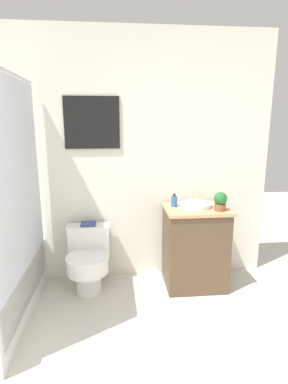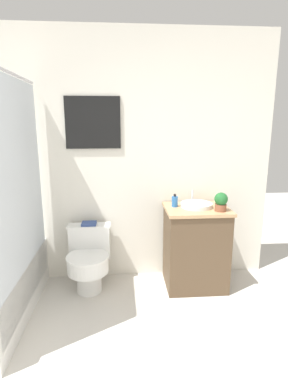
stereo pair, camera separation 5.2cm
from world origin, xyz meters
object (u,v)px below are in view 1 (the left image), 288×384
object	(u,v)px
book_on_tank	(88,224)
sink	(196,205)
potted_plant	(220,201)
soap_bottle	(174,201)
toilet	(88,259)

from	to	relation	value
book_on_tank	sink	bearing A→B (deg)	-6.29
sink	potted_plant	bearing A→B (deg)	-38.54
soap_bottle	book_on_tank	world-z (taller)	soap_bottle
sink	soap_bottle	world-z (taller)	sink
potted_plant	book_on_tank	size ratio (longest dim) A/B	1.22
sink	book_on_tank	xyz separation A→B (m)	(-1.05, 0.12, -0.20)
toilet	soap_bottle	size ratio (longest dim) A/B	4.91
potted_plant	soap_bottle	bearing A→B (deg)	156.04
sink	soap_bottle	bearing A→B (deg)	172.90
sink	potted_plant	world-z (taller)	potted_plant
toilet	book_on_tank	size ratio (longest dim) A/B	4.33
toilet	book_on_tank	bearing A→B (deg)	90.00
sink	potted_plant	xyz separation A→B (m)	(0.19, -0.15, 0.07)
potted_plant	book_on_tank	distance (m)	1.30
soap_bottle	potted_plant	bearing A→B (deg)	-23.96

